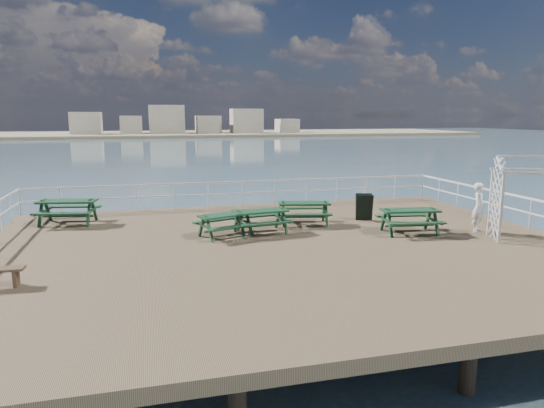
{
  "coord_description": "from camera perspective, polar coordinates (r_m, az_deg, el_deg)",
  "views": [
    {
      "loc": [
        -3.93,
        -13.69,
        3.89
      ],
      "look_at": [
        -0.14,
        1.05,
        1.1
      ],
      "focal_mm": 32.0,
      "sensor_mm": 36.0,
      "label": 1
    }
  ],
  "objects": [
    {
      "name": "sea_backdrop",
      "position": [
        148.74,
        -8.17,
        8.59
      ],
      "size": [
        300.0,
        300.0,
        9.2
      ],
      "color": "#415D6E",
      "rests_on": "ground"
    },
    {
      "name": "sandwich_board",
      "position": [
        18.5,
        10.78,
        -0.38
      ],
      "size": [
        0.72,
        0.62,
        1.01
      ],
      "rotation": [
        0.0,
        0.0,
        -0.29
      ],
      "color": "black",
      "rests_on": "ground"
    },
    {
      "name": "railing",
      "position": [
        16.99,
        -1.06,
        0.15
      ],
      "size": [
        17.77,
        13.76,
        1.1
      ],
      "color": "silver",
      "rests_on": "ground"
    },
    {
      "name": "picnic_table_a",
      "position": [
        19.06,
        -22.93,
        -0.3
      ],
      "size": [
        2.28,
        1.97,
        0.98
      ],
      "rotation": [
        0.0,
        0.0,
        -0.19
      ],
      "color": "#143720",
      "rests_on": "ground"
    },
    {
      "name": "picnic_table_d",
      "position": [
        16.2,
        -1.36,
        -1.47
      ],
      "size": [
        1.97,
        1.67,
        0.88
      ],
      "rotation": [
        0.0,
        0.0,
        0.13
      ],
      "color": "#143720",
      "rests_on": "ground"
    },
    {
      "name": "ground",
      "position": [
        14.81,
        1.54,
        -5.45
      ],
      "size": [
        18.0,
        14.0,
        0.3
      ],
      "primitive_type": "cube",
      "color": "brown",
      "rests_on": "ground"
    },
    {
      "name": "picnic_table_e",
      "position": [
        15.82,
        -5.49,
        -1.89
      ],
      "size": [
        2.1,
        1.9,
        0.84
      ],
      "rotation": [
        0.0,
        0.0,
        0.34
      ],
      "color": "#143720",
      "rests_on": "ground"
    },
    {
      "name": "picnic_table_c",
      "position": [
        16.8,
        15.9,
        -1.36
      ],
      "size": [
        2.08,
        1.77,
        0.92
      ],
      "rotation": [
        0.0,
        0.0,
        -0.14
      ],
      "color": "#143720",
      "rests_on": "ground"
    },
    {
      "name": "trellis_arbor",
      "position": [
        17.19,
        27.98,
        0.11
      ],
      "size": [
        2.42,
        1.86,
        2.67
      ],
      "rotation": [
        0.0,
        0.0,
        -0.38
      ],
      "color": "silver",
      "rests_on": "ground"
    },
    {
      "name": "picnic_table_b",
      "position": [
        17.58,
        3.8,
        -0.51
      ],
      "size": [
        2.11,
        1.83,
        0.9
      ],
      "rotation": [
        0.0,
        0.0,
        -0.2
      ],
      "color": "#143720",
      "rests_on": "ground"
    },
    {
      "name": "person",
      "position": [
        17.7,
        23.15,
        -0.38
      ],
      "size": [
        0.72,
        0.71,
        1.68
      ],
      "primitive_type": "imported",
      "rotation": [
        0.0,
        0.0,
        0.74
      ],
      "color": "silver",
      "rests_on": "ground"
    }
  ]
}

